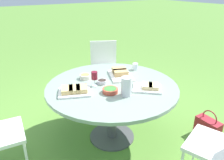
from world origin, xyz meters
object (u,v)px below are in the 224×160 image
Objects in this scene: chair_near_right at (104,64)px; water_pitcher at (126,86)px; dining_table at (112,92)px; handbag at (208,128)px; wine_glass at (94,76)px.

chair_near_right is 1.55m from water_pitcher.
dining_table is at bearing 153.59° from chair_near_right.
chair_near_right reaches higher than dining_table.
chair_near_right is at bearing -22.06° from water_pitcher.
handbag is at bearing -108.47° from water_pitcher.
chair_near_right reaches higher than handbag.
water_pitcher reaches higher than dining_table.
chair_near_right is at bearing -35.12° from wine_glass.
wine_glass is at bearing 23.88° from water_pitcher.
chair_near_right is at bearing 14.15° from handbag.
wine_glass is at bearing 59.03° from handbag.
water_pitcher is 0.40m from wine_glass.
chair_near_right is at bearing -26.41° from dining_table.
wine_glass is at bearing 65.52° from dining_table.
dining_table is 0.35m from water_pitcher.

